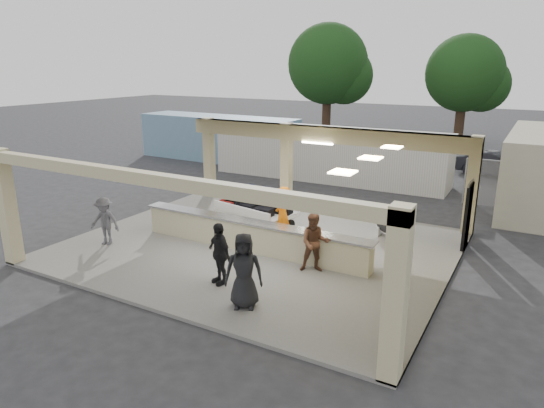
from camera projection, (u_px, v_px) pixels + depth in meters
The scene contains 15 objects.
ground at pixel (259, 248), 16.09m from camera, with size 120.00×120.00×0.00m, color #262628.
pavilion at pixel (274, 205), 16.17m from camera, with size 12.01×10.00×3.55m.
baggage_counter at pixel (251, 236), 15.51m from camera, with size 8.20×0.58×0.98m.
luggage_cart at pixel (256, 206), 17.45m from camera, with size 2.95×2.14×1.57m.
drum_fan at pixel (389, 221), 16.73m from camera, with size 0.99×0.53×1.06m.
baggage_handler at pixel (282, 214), 16.13m from camera, with size 0.70×0.38×1.91m, color orange.
passenger_a at pixel (315, 243), 13.82m from camera, with size 0.85×0.37×1.74m, color brown.
passenger_b at pixel (219, 253), 13.07m from camera, with size 1.01×0.37×1.73m, color black.
passenger_c at pixel (105, 221), 15.93m from camera, with size 1.04×0.37×1.61m, color #525257.
passenger_d at pixel (244, 271), 11.76m from camera, with size 0.93×0.38×1.90m, color black.
car_dark at pixel (496, 164), 26.07m from camera, with size 1.40×3.96×1.32m, color black.
container_white at pixel (328, 154), 25.32m from camera, with size 12.31×2.46×2.67m, color silver.
container_blue at pixel (218, 138), 30.44m from camera, with size 10.54×2.53×2.74m, color #6E95B1.
tree_left at pixel (332, 67), 38.35m from camera, with size 6.60×6.30×9.00m.
tree_mid at pixel (469, 77), 35.47m from camera, with size 6.00×5.60×8.00m.
Camera 1 is at (7.78, -12.88, 5.90)m, focal length 32.00 mm.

